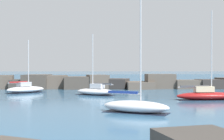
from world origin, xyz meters
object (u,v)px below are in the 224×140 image
(sailboat_moored_4, at_px, (136,106))
(sailboat_moored_6, at_px, (26,89))
(sailboat_moored_2, at_px, (207,95))
(sailboat_moored_0, at_px, (96,91))

(sailboat_moored_4, bearing_deg, sailboat_moored_6, 124.67)
(sailboat_moored_6, bearing_deg, sailboat_moored_4, -55.33)
(sailboat_moored_2, relative_size, sailboat_moored_6, 1.31)
(sailboat_moored_0, distance_m, sailboat_moored_6, 11.17)
(sailboat_moored_4, height_order, sailboat_moored_6, sailboat_moored_4)
(sailboat_moored_0, relative_size, sailboat_moored_4, 0.88)
(sailboat_moored_2, xyz_separation_m, sailboat_moored_4, (-9.00, -9.81, -0.04))
(sailboat_moored_2, xyz_separation_m, sailboat_moored_6, (-23.17, 10.68, -0.01))
(sailboat_moored_2, bearing_deg, sailboat_moored_4, -132.56)
(sailboat_moored_2, height_order, sailboat_moored_6, sailboat_moored_2)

